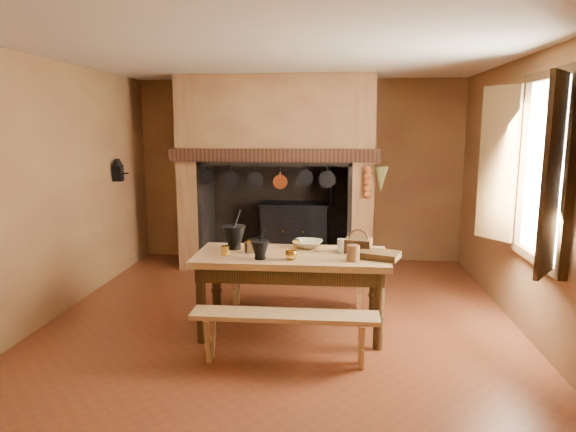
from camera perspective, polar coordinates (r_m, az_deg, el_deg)
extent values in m
plane|color=#602D16|center=(5.68, -0.80, -11.61)|extent=(5.50, 5.50, 0.00)
plane|color=silver|center=(5.33, -0.87, 17.64)|extent=(5.50, 5.50, 0.00)
cube|color=olive|center=(8.05, 1.28, 5.03)|extent=(5.00, 0.02, 2.80)
cube|color=olive|center=(6.12, -24.81, 2.59)|extent=(0.02, 5.50, 2.80)
cube|color=olive|center=(5.64, 25.34, 2.00)|extent=(0.02, 5.50, 2.80)
cube|color=olive|center=(2.66, -7.23, -5.03)|extent=(5.00, 0.02, 2.80)
cube|color=olive|center=(7.87, -10.33, 4.77)|extent=(0.30, 0.90, 2.80)
cube|color=olive|center=(7.59, 8.22, 4.64)|extent=(0.30, 0.90, 2.80)
cube|color=olive|center=(7.60, -1.24, 10.78)|extent=(2.20, 0.90, 1.20)
cube|color=black|center=(7.22, -1.59, 6.78)|extent=(2.95, 0.22, 0.18)
cube|color=black|center=(8.12, -0.87, 0.81)|extent=(2.20, 0.06, 1.60)
cube|color=black|center=(7.88, -1.18, -5.35)|extent=(2.20, 0.90, 0.02)
cube|color=black|center=(7.90, 0.73, -2.03)|extent=(1.00, 0.50, 0.90)
cube|color=black|center=(7.80, 0.73, 1.32)|extent=(1.04, 0.54, 0.04)
cube|color=black|center=(7.62, 0.58, -1.70)|extent=(0.35, 0.02, 0.45)
cylinder|color=black|center=(7.75, 4.81, 3.70)|extent=(0.10, 0.10, 0.70)
cylinder|color=#BA892B|center=(7.62, -0.56, -1.70)|extent=(0.03, 0.03, 0.03)
cylinder|color=#BA892B|center=(7.59, 1.69, -1.75)|extent=(0.03, 0.03, 0.03)
cylinder|color=#BA892B|center=(7.97, -6.56, -4.56)|extent=(0.40, 0.40, 0.20)
cylinder|color=#BA892B|center=(7.73, -6.58, -5.10)|extent=(0.34, 0.34, 0.18)
cube|color=black|center=(8.12, -7.80, -4.48)|extent=(0.18, 0.18, 0.16)
cone|color=#525729|center=(7.10, 10.28, 4.07)|extent=(0.20, 0.20, 0.35)
cube|color=white|center=(5.23, 26.85, 4.65)|extent=(0.02, 1.00, 1.60)
cube|color=#392712|center=(5.23, 27.27, 13.87)|extent=(0.08, 1.16, 0.08)
cube|color=#392712|center=(5.35, 25.85, -4.32)|extent=(0.08, 1.16, 0.08)
cube|color=#392712|center=(4.52, 27.25, 3.96)|extent=(0.29, 0.39, 1.60)
cube|color=#392712|center=(5.80, 22.29, 5.39)|extent=(0.29, 0.39, 1.60)
cube|color=black|center=(7.46, -18.37, 4.53)|extent=(0.12, 0.12, 0.22)
cone|color=black|center=(7.45, -18.43, 5.68)|extent=(0.16, 0.16, 0.10)
cylinder|color=black|center=(7.42, -17.73, 4.54)|extent=(0.12, 0.02, 0.02)
cube|color=tan|center=(5.14, 0.39, -4.57)|extent=(1.91, 0.85, 0.06)
cube|color=#392712|center=(5.17, 0.39, -5.71)|extent=(1.79, 0.72, 0.15)
cylinder|color=#392712|center=(5.11, -9.62, -9.68)|extent=(0.10, 0.10, 0.77)
cylinder|color=#392712|center=(4.96, 10.05, -10.29)|extent=(0.10, 0.10, 0.77)
cylinder|color=#392712|center=(5.69, -7.96, -7.57)|extent=(0.10, 0.10, 0.77)
cylinder|color=#392712|center=(5.56, 9.52, -8.03)|extent=(0.10, 0.10, 0.77)
cube|color=tan|center=(4.59, -0.38, -10.99)|extent=(1.66, 0.29, 0.04)
cube|color=tan|center=(5.93, 1.00, -5.85)|extent=(1.76, 0.31, 0.04)
cylinder|color=black|center=(5.36, -5.98, -3.42)|extent=(0.14, 0.14, 0.04)
cone|color=black|center=(5.34, -6.01, -2.16)|extent=(0.24, 0.24, 0.20)
cylinder|color=black|center=(5.30, -5.74, -0.35)|extent=(0.10, 0.07, 0.20)
cylinder|color=black|center=(4.94, -3.12, -4.63)|extent=(0.10, 0.10, 0.03)
cone|color=black|center=(4.92, -3.13, -3.62)|extent=(0.18, 0.18, 0.15)
cylinder|color=black|center=(4.88, -2.90, -2.19)|extent=(0.07, 0.03, 0.14)
cube|color=#392712|center=(5.19, -4.16, -3.49)|extent=(0.14, 0.14, 0.10)
cylinder|color=#BA892B|center=(5.18, -4.17, -2.79)|extent=(0.08, 0.08, 0.03)
cylinder|color=black|center=(5.16, -3.70, -2.47)|extent=(0.09, 0.05, 0.03)
cylinder|color=#BA892B|center=(5.11, -6.99, -3.81)|extent=(0.10, 0.10, 0.09)
cylinder|color=#BA892B|center=(5.39, 0.91, -3.09)|extent=(0.09, 0.09, 0.08)
imported|color=beige|center=(5.39, 2.19, -3.13)|extent=(0.36, 0.36, 0.08)
cylinder|color=brown|center=(4.88, 7.26, -4.11)|extent=(0.14, 0.14, 0.15)
cylinder|color=beige|center=(5.18, 5.95, -3.33)|extent=(0.10, 0.10, 0.14)
cube|color=#4F3517|center=(5.21, 7.82, -3.29)|extent=(0.29, 0.24, 0.14)
torus|color=#4F3517|center=(5.19, 7.84, -2.52)|extent=(0.21, 0.06, 0.21)
cube|color=#392712|center=(5.04, 10.08, -4.28)|extent=(0.45, 0.38, 0.06)
imported|color=#BA892B|center=(4.90, 0.35, -4.38)|extent=(0.12, 0.12, 0.09)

